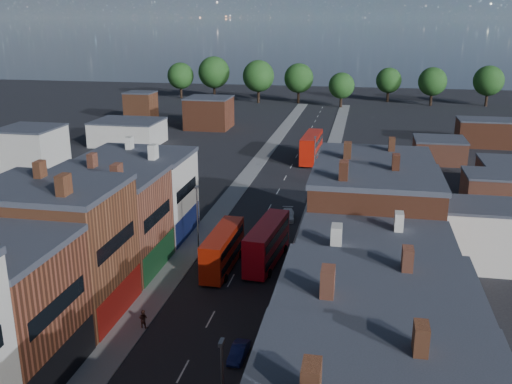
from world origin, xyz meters
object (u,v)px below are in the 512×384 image
at_px(bus_0, 223,249).
at_px(ped_3, 259,378).
at_px(car_1, 239,352).
at_px(car_2, 226,229).
at_px(bus_1, 267,242).
at_px(ped_1, 143,319).
at_px(car_3, 288,215).
at_px(bus_2, 311,147).

bearing_deg(bus_0, ped_3, -67.46).
distance_m(car_1, car_2, 27.21).
relative_size(bus_0, bus_1, 0.93).
distance_m(car_2, ped_1, 23.39).
distance_m(bus_0, car_3, 17.64).
height_order(bus_1, car_3, bus_1).
height_order(bus_2, car_1, bus_2).
height_order(bus_1, ped_3, bus_1).
bearing_deg(car_3, bus_1, -98.16).
xyz_separation_m(bus_1, car_3, (0.29, 14.65, -1.85)).
bearing_deg(car_3, bus_2, 83.09).
relative_size(bus_1, car_3, 2.54).
bearing_deg(ped_3, car_3, 28.08).
xyz_separation_m(bus_1, ped_1, (-8.20, -15.56, -1.52)).
height_order(bus_0, ped_3, bus_0).
height_order(bus_2, ped_3, bus_2).
xyz_separation_m(bus_2, ped_3, (2.95, -69.56, -1.82)).
xyz_separation_m(car_1, car_3, (-0.60, 33.05, 0.07)).
bearing_deg(car_3, ped_3, -92.51).
bearing_deg(bus_0, ped_1, -104.42).
bearing_deg(car_1, car_3, 93.54).
relative_size(car_3, ped_1, 2.55).
height_order(bus_1, ped_1, bus_1).
distance_m(bus_1, bus_2, 47.54).
relative_size(bus_0, bus_2, 0.83).
distance_m(car_2, ped_3, 31.34).
relative_size(bus_1, ped_3, 6.35).
xyz_separation_m(bus_1, car_1, (0.90, -18.41, -1.93)).
bearing_deg(ped_1, car_1, 169.90).
height_order(car_1, ped_1, ped_1).
relative_size(car_2, ped_1, 2.86).
distance_m(bus_2, ped_3, 69.65).
height_order(car_2, ped_3, ped_3).
relative_size(car_2, ped_3, 2.79).
bearing_deg(car_1, bus_1, 95.29).
bearing_deg(car_2, bus_2, 82.99).
distance_m(car_3, ped_3, 36.78).
xyz_separation_m(bus_0, ped_1, (-3.80, -13.29, -1.37)).
height_order(ped_1, ped_3, ped_3).
xyz_separation_m(car_1, ped_1, (-9.10, 2.84, 0.41)).
xyz_separation_m(ped_1, ped_3, (11.39, -6.46, 0.02)).
xyz_separation_m(bus_0, bus_1, (4.40, 2.27, 0.15)).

